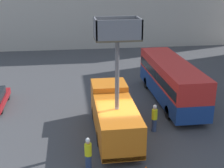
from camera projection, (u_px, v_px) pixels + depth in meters
ground_plane at (118, 143)px, 19.18m from camera, size 120.00×120.00×0.00m
utility_truck at (114, 112)px, 19.59m from camera, size 2.45×7.36×7.60m
city_bus at (171, 79)px, 24.91m from camera, size 2.58×10.46×3.30m
road_worker_near_truck at (88, 154)px, 16.24m from camera, size 0.38×0.38×1.88m
road_worker_directing at (154, 118)px, 20.31m from camera, size 0.38×0.38×1.88m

